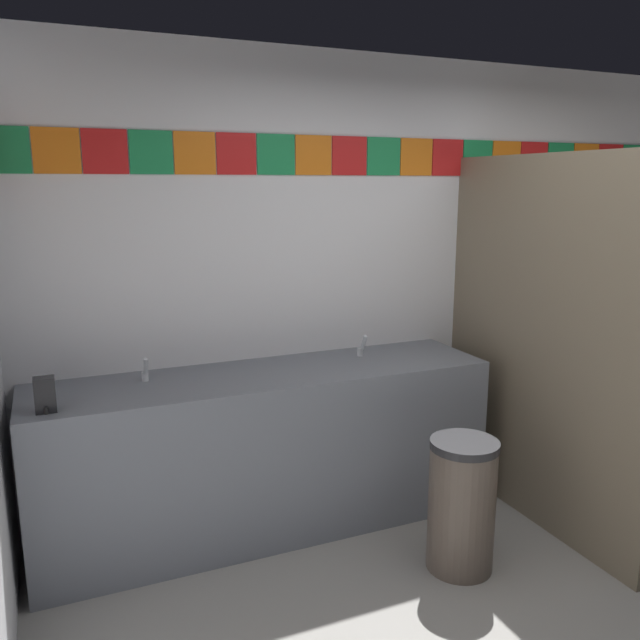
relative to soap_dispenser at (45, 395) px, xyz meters
The scene contains 8 objects.
wall_back 2.16m from the soap_dispenser, 14.33° to the left, with size 4.52×0.09×2.64m.
vanity_counter 1.23m from the soap_dispenser, ahead, with size 2.48×0.61×0.90m.
faucet_left 0.55m from the soap_dispenser, 29.94° to the left, with size 0.04×0.10×0.14m.
faucet_right 1.74m from the soap_dispenser, ahead, with size 0.04×0.10×0.14m.
soap_dispenser is the anchor object (origin of this frame).
stall_divider 2.73m from the soap_dispenser, 11.95° to the right, with size 0.92×1.58×2.06m.
toilet 3.05m from the soap_dispenser, ahead, with size 0.39×0.49×0.74m.
trash_bin 2.04m from the soap_dispenser, 17.31° to the right, with size 0.34×0.34×0.68m.
Camera 1 is at (-2.01, -1.72, 1.90)m, focal length 36.05 mm.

